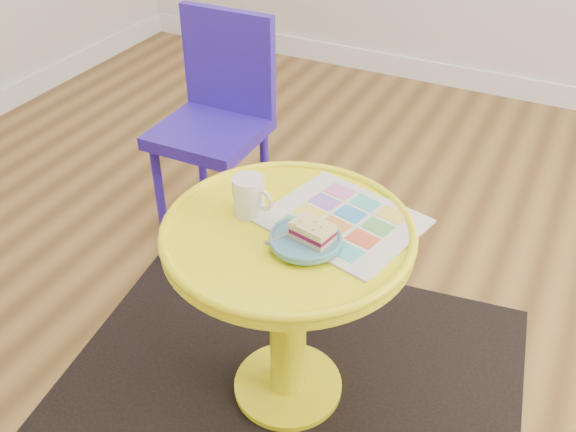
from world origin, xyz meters
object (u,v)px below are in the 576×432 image
at_px(mug, 249,195).
at_px(plate, 306,240).
at_px(side_table, 288,281).
at_px(chair, 217,113).
at_px(newspaper, 343,221).

height_order(mug, plate, mug).
xyz_separation_m(side_table, chair, (-0.61, 0.65, 0.05)).
bearing_deg(side_table, plate, -31.06).
xyz_separation_m(chair, mug, (0.49, -0.63, 0.17)).
height_order(newspaper, mug, mug).
height_order(side_table, mug, mug).
distance_m(chair, mug, 0.82).
relative_size(side_table, plate, 3.66).
bearing_deg(chair, mug, -52.40).
distance_m(side_table, chair, 0.89).
relative_size(chair, newspaper, 2.34).
distance_m(newspaper, mug, 0.24).
xyz_separation_m(chair, newspaper, (0.71, -0.56, 0.12)).
xyz_separation_m(side_table, mug, (-0.11, 0.02, 0.22)).
relative_size(side_table, mug, 5.56).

